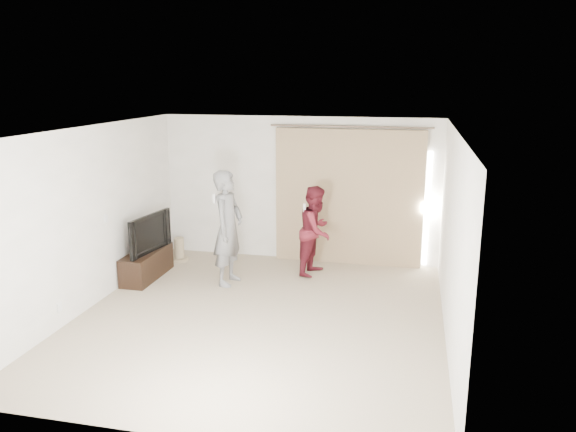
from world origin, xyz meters
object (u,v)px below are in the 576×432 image
object	(u,v)px
person_woman	(316,230)
tv_console	(147,264)
tv	(145,233)
person_man	(228,228)

from	to	relation	value
person_woman	tv_console	bearing A→B (deg)	-163.10
person_woman	tv	bearing A→B (deg)	-163.10
tv_console	tv	distance (m)	0.55
tv	person_man	distance (m)	1.43
tv_console	person_man	distance (m)	1.58
person_man	tv_console	bearing A→B (deg)	-177.71
person_man	person_woman	xyz separation A→B (m)	(1.29, 0.77, -0.17)
tv_console	person_man	size ratio (longest dim) A/B	0.65
tv	person_woman	distance (m)	2.83
person_man	tv	bearing A→B (deg)	-177.71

